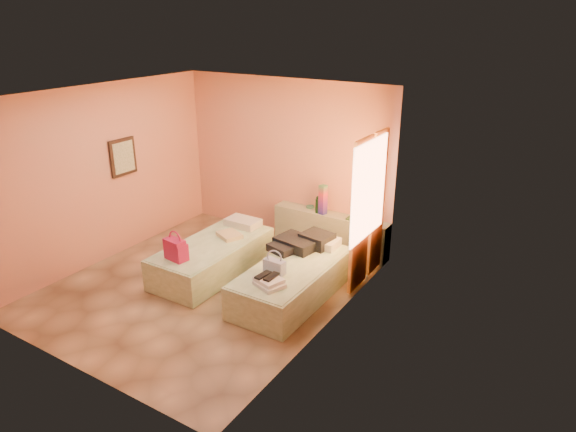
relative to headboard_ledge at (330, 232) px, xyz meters
The scene contains 16 objects.
ground 2.34m from the headboard_ledge, 114.90° to the right, with size 4.50×4.50×0.00m, color tan.
room_walls 2.25m from the headboard_ledge, 116.65° to the right, with size 4.02×4.51×2.81m.
headboard_ledge is the anchor object (origin of this frame).
bed_left 2.06m from the headboard_ledge, 124.26° to the right, with size 0.90×2.00×0.50m, color beige.
bed_right 1.73m from the headboard_ledge, 80.21° to the right, with size 0.90×2.00×0.50m, color beige.
water_bottle 0.51m from the headboard_ledge, 162.20° to the right, with size 0.08×0.08×0.28m, color #153A1B.
rainbow_box 0.59m from the headboard_ledge, 152.90° to the right, with size 0.11×0.11×0.50m, color #AF1548.
small_dish 0.56m from the headboard_ledge, behind, with size 0.13×0.13×0.03m, color #478260.
green_book 0.55m from the headboard_ledge, ahead, with size 0.19×0.14×0.03m, color #244427.
flower_vase 0.81m from the headboard_ledge, ahead, with size 0.22×0.22×0.28m, color white.
magenta_handbag 2.71m from the headboard_ledge, 117.00° to the right, with size 0.33×0.19×0.31m, color #AF1548.
khaki_garment 1.76m from the headboard_ledge, 127.73° to the right, with size 0.37×0.30×0.06m, color tan.
clothes_pile 1.19m from the headboard_ledge, 85.46° to the right, with size 0.66×0.66×0.20m, color black.
blue_handbag 2.04m from the headboard_ledge, 84.52° to the right, with size 0.30×0.13×0.19m, color #435BA1.
towel_stack 2.38m from the headboard_ledge, 81.88° to the right, with size 0.35×0.30×0.10m, color silver.
sandal_pair 2.35m from the headboard_ledge, 83.23° to the right, with size 0.19×0.25×0.03m, color black.
Camera 1 is at (4.58, -5.06, 3.77)m, focal length 32.00 mm.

